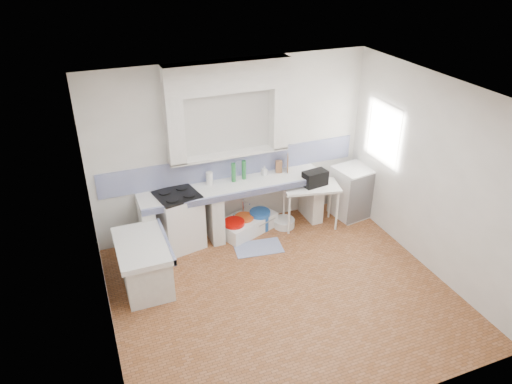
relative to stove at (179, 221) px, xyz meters
name	(u,v)px	position (x,y,z in m)	size (l,w,h in m)	color
floor	(283,294)	(1.01, -1.69, -0.44)	(4.50, 4.50, 0.00)	brown
ceiling	(289,97)	(1.01, -1.69, 2.36)	(4.50, 4.50, 0.00)	white
wall_back	(233,148)	(1.01, 0.31, 0.96)	(4.50, 4.50, 0.00)	white
wall_front	(378,309)	(1.01, -3.69, 0.96)	(4.50, 4.50, 0.00)	white
wall_left	(98,244)	(-1.24, -1.69, 0.96)	(4.50, 4.50, 0.00)	white
wall_right	(432,177)	(3.26, -1.69, 0.96)	(4.50, 4.50, 0.00)	white
alcove_mass	(227,76)	(0.91, 0.18, 2.13)	(1.90, 0.25, 0.45)	white
window_frame	(393,132)	(3.44, -0.49, 1.16)	(0.35, 0.86, 1.06)	#372211
lace_valance	(388,110)	(3.29, -0.49, 1.54)	(0.01, 0.84, 0.24)	white
counter_slab	(234,187)	(0.91, 0.01, 0.42)	(3.00, 0.60, 0.08)	white
counter_lip	(240,195)	(0.91, -0.27, 0.42)	(3.00, 0.04, 0.10)	navy
counter_pier_left	(148,229)	(-0.49, 0.01, -0.03)	(0.20, 0.55, 0.82)	white
counter_pier_mid	(214,216)	(0.56, 0.01, -0.03)	(0.20, 0.55, 0.82)	white
counter_pier_right	(311,196)	(2.31, 0.01, -0.03)	(0.20, 0.55, 0.82)	white
peninsula_top	(142,246)	(-0.69, -0.79, 0.22)	(0.70, 1.10, 0.08)	white
peninsula_base	(145,267)	(-0.69, -0.79, -0.13)	(0.60, 1.00, 0.62)	white
peninsula_lip	(166,241)	(-0.36, -0.79, 0.22)	(0.04, 1.10, 0.10)	navy
backsplash	(234,165)	(1.01, 0.29, 0.66)	(4.27, 0.03, 0.40)	navy
stove	(179,221)	(0.00, 0.00, 0.00)	(0.63, 0.61, 0.89)	white
sink	(247,225)	(1.13, 0.00, -0.33)	(0.95, 0.51, 0.23)	white
side_table	(310,206)	(2.17, -0.23, -0.07)	(0.91, 0.50, 0.04)	white
fridge	(352,192)	(3.01, -0.17, 0.00)	(0.58, 0.58, 0.89)	white
bucket_red	(234,230)	(0.85, -0.13, -0.29)	(0.34, 0.34, 0.32)	#BB0802
bucket_orange	(244,224)	(1.07, -0.02, -0.30)	(0.32, 0.32, 0.30)	#DD571C
bucket_blue	(260,220)	(1.36, 0.00, -0.28)	(0.35, 0.35, 0.32)	#2057AC
basin_white	(284,223)	(1.75, -0.11, -0.38)	(0.36, 0.36, 0.14)	white
water_bottle_a	(236,221)	(0.97, 0.12, -0.30)	(0.08, 0.08, 0.28)	silver
water_bottle_b	(252,217)	(1.27, 0.16, -0.31)	(0.07, 0.07, 0.27)	silver
black_bag	(315,178)	(2.23, -0.23, 0.43)	(0.39, 0.22, 0.25)	black
green_bottle_a	(234,172)	(0.95, 0.12, 0.61)	(0.07, 0.07, 0.32)	#267435
green_bottle_b	(244,170)	(1.14, 0.14, 0.61)	(0.07, 0.07, 0.32)	#267435
knife_block	(279,167)	(1.75, 0.16, 0.56)	(0.10, 0.08, 0.20)	brown
cutting_board	(288,163)	(1.91, 0.16, 0.59)	(0.02, 0.20, 0.27)	brown
paper_towel	(209,178)	(0.57, 0.16, 0.56)	(0.11, 0.11, 0.21)	white
soap_bottle	(264,170)	(1.49, 0.14, 0.54)	(0.08, 0.08, 0.17)	white
rug	(258,248)	(1.11, -0.55, -0.44)	(0.75, 0.43, 0.01)	#36428D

